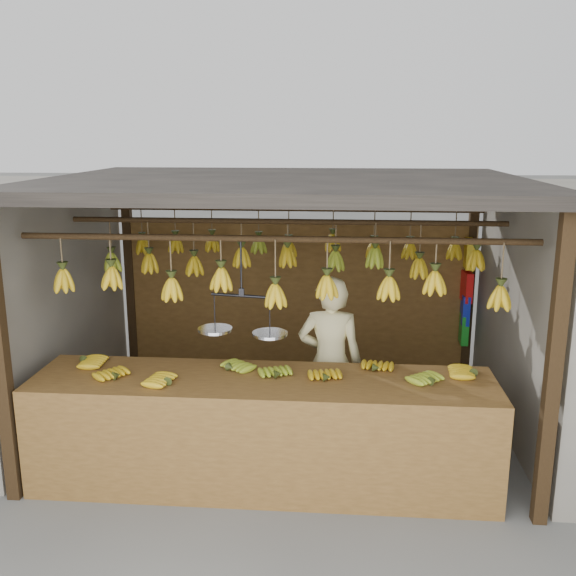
{
  "coord_description": "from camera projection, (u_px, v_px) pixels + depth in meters",
  "views": [
    {
      "loc": [
        0.5,
        -5.83,
        2.78
      ],
      "look_at": [
        0.0,
        0.3,
        1.3
      ],
      "focal_mm": 40.0,
      "sensor_mm": 36.0,
      "label": 1
    }
  ],
  "objects": [
    {
      "name": "vendor",
      "position": [
        330.0,
        362.0,
        5.74
      ],
      "size": [
        0.58,
        0.38,
        1.58
      ],
      "primitive_type": "imported",
      "rotation": [
        0.0,
        0.0,
        3.13
      ],
      "color": "beige",
      "rests_on": "ground"
    },
    {
      "name": "counter",
      "position": [
        262.0,
        407.0,
        4.99
      ],
      "size": [
        3.68,
        0.84,
        0.96
      ],
      "color": "brown",
      "rests_on": "ground"
    },
    {
      "name": "ground",
      "position": [
        286.0,
        423.0,
        6.34
      ],
      "size": [
        80.0,
        80.0,
        0.0
      ],
      "primitive_type": "plane",
      "color": "#5B5B57"
    },
    {
      "name": "stall",
      "position": [
        288.0,
        220.0,
        6.2
      ],
      "size": [
        4.3,
        3.3,
        2.4
      ],
      "color": "black",
      "rests_on": "ground"
    },
    {
      "name": "bag_bundles",
      "position": [
        466.0,
        295.0,
        7.26
      ],
      "size": [
        0.08,
        0.26,
        1.22
      ],
      "color": "yellow",
      "rests_on": "ground"
    },
    {
      "name": "balance_scale",
      "position": [
        242.0,
        327.0,
        5.09
      ],
      "size": [
        0.72,
        0.35,
        0.77
      ],
      "color": "black",
      "rests_on": "ground"
    },
    {
      "name": "hanging_bananas",
      "position": [
        286.0,
        263.0,
        5.96
      ],
      "size": [
        3.59,
        2.24,
        0.4
      ],
      "color": "gold",
      "rests_on": "ground"
    }
  ]
}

